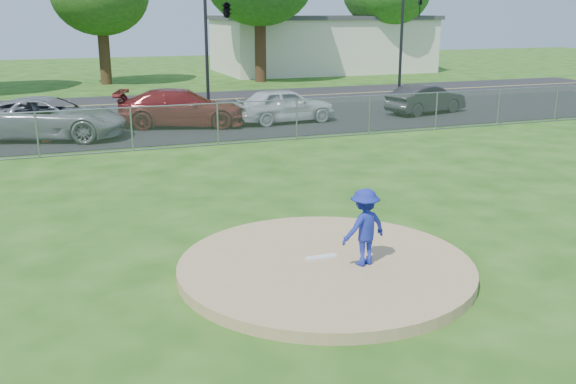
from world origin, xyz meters
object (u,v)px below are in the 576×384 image
(traffic_cone, at_px, (46,133))
(pitcher, at_px, (364,227))
(parked_car_charcoal, at_px, (426,99))
(traffic_signal_right, at_px, (405,35))
(parked_car_pearl, at_px, (285,105))
(parked_car_darkred, at_px, (182,108))
(traffic_signal_center, at_px, (225,11))
(parked_car_gray, at_px, (50,118))
(commercial_building, at_px, (321,43))

(traffic_cone, bearing_deg, pitcher, -70.38)
(parked_car_charcoal, bearing_deg, traffic_signal_right, -35.44)
(pitcher, distance_m, parked_car_charcoal, 19.78)
(traffic_cone, bearing_deg, parked_car_charcoal, 3.94)
(parked_car_pearl, relative_size, parked_car_charcoal, 1.08)
(traffic_cone, distance_m, parked_car_darkred, 5.57)
(traffic_signal_center, bearing_deg, traffic_signal_right, 0.00)
(traffic_signal_center, xyz_separation_m, parked_car_gray, (-8.56, -6.67, -3.83))
(commercial_building, height_order, parked_car_pearl, commercial_building)
(traffic_signal_center, relative_size, parked_car_charcoal, 1.39)
(pitcher, bearing_deg, traffic_signal_center, -112.36)
(commercial_building, bearing_deg, parked_car_charcoal, -100.40)
(traffic_signal_right, bearing_deg, parked_car_gray, -160.50)
(parked_car_pearl, bearing_deg, commercial_building, -31.09)
(traffic_signal_right, bearing_deg, parked_car_charcoal, -110.56)
(parked_car_gray, bearing_deg, traffic_signal_center, -32.53)
(traffic_cone, distance_m, parked_car_charcoal, 16.75)
(parked_car_charcoal, bearing_deg, traffic_cone, 79.07)
(pitcher, height_order, parked_car_charcoal, pitcher)
(parked_car_gray, distance_m, parked_car_darkred, 5.25)
(commercial_building, distance_m, traffic_signal_center, 20.17)
(parked_car_gray, distance_m, parked_car_charcoal, 16.55)
(traffic_cone, height_order, parked_car_darkred, parked_car_darkred)
(commercial_building, relative_size, parked_car_pearl, 3.78)
(pitcher, xyz_separation_m, parked_car_charcoal, (11.34, 16.21, -0.23))
(traffic_signal_right, xyz_separation_m, traffic_cone, (-19.00, -7.27, -3.03))
(parked_car_pearl, height_order, parked_car_charcoal, parked_car_pearl)
(traffic_cone, distance_m, parked_car_gray, 0.77)
(traffic_signal_center, distance_m, parked_car_charcoal, 10.79)
(traffic_cone, bearing_deg, parked_car_gray, 73.89)
(traffic_signal_right, height_order, traffic_cone, traffic_signal_right)
(parked_car_darkred, bearing_deg, commercial_building, -18.85)
(traffic_signal_center, distance_m, traffic_cone, 12.14)
(traffic_signal_center, height_order, parked_car_charcoal, traffic_signal_center)
(traffic_signal_center, bearing_deg, commercial_building, 53.06)
(traffic_signal_right, distance_m, pitcher, 26.27)
(parked_car_gray, bearing_deg, parked_car_charcoal, -68.52)
(traffic_cone, xyz_separation_m, parked_car_charcoal, (16.71, 1.15, 0.34))
(commercial_building, xyz_separation_m, parked_car_gray, (-20.59, -22.67, -1.38))
(traffic_signal_right, bearing_deg, pitcher, -121.42)
(parked_car_pearl, bearing_deg, pitcher, 160.58)
(parked_car_gray, bearing_deg, traffic_cone, -176.54)
(traffic_signal_right, xyz_separation_m, parked_car_charcoal, (-2.29, -6.11, -2.69))
(parked_car_pearl, bearing_deg, parked_car_darkred, 78.43)
(traffic_cone, relative_size, parked_car_charcoal, 0.16)
(commercial_building, distance_m, parked_car_gray, 30.66)
(commercial_building, relative_size, parked_car_darkred, 3.11)
(traffic_signal_right, distance_m, traffic_cone, 20.57)
(traffic_signal_center, xyz_separation_m, parked_car_charcoal, (7.97, -6.11, -3.94))
(parked_car_darkred, bearing_deg, parked_car_pearl, -80.47)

